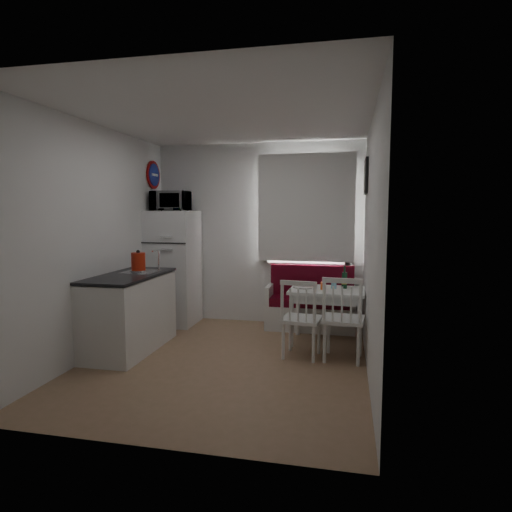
{
  "coord_description": "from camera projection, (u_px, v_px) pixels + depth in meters",
  "views": [
    {
      "loc": [
        1.27,
        -4.34,
        1.63
      ],
      "look_at": [
        0.24,
        0.5,
        1.11
      ],
      "focal_mm": 30.0,
      "sensor_mm": 36.0,
      "label": 1
    }
  ],
  "objects": [
    {
      "name": "curtain",
      "position": [
        306.0,
        208.0,
        5.94
      ],
      "size": [
        1.35,
        0.02,
        1.5
      ],
      "primitive_type": "cube",
      "color": "white",
      "rests_on": "wall_back"
    },
    {
      "name": "drinking_glass_orange",
      "position": [
        323.0,
        286.0,
        5.21
      ],
      "size": [
        0.06,
        0.06,
        0.09
      ],
      "primitive_type": "cylinder",
      "color": "orange",
      "rests_on": "dining_table"
    },
    {
      "name": "wall_front",
      "position": [
        150.0,
        261.0,
        2.82
      ],
      "size": [
        3.0,
        0.02,
        2.6
      ],
      "primitive_type": "cube",
      "color": "white",
      "rests_on": "floor"
    },
    {
      "name": "ceiling",
      "position": [
        223.0,
        116.0,
        4.38
      ],
      "size": [
        3.0,
        3.5,
        0.02
      ],
      "primitive_type": "cube",
      "color": "white",
      "rests_on": "wall_back"
    },
    {
      "name": "chair_right",
      "position": [
        343.0,
        310.0,
        4.57
      ],
      "size": [
        0.47,
        0.45,
        0.5
      ],
      "rotation": [
        0.0,
        0.0,
        -0.08
      ],
      "color": "white",
      "rests_on": "floor"
    },
    {
      "name": "kettle",
      "position": [
        138.0,
        262.0,
        5.07
      ],
      "size": [
        0.2,
        0.2,
        0.26
      ],
      "primitive_type": "cylinder",
      "color": "red",
      "rests_on": "kitchen_counter"
    },
    {
      "name": "wine_bottle",
      "position": [
        344.0,
        277.0,
        5.29
      ],
      "size": [
        0.07,
        0.07,
        0.28
      ],
      "primitive_type": null,
      "color": "#133B21",
      "rests_on": "dining_table"
    },
    {
      "name": "wall_right",
      "position": [
        371.0,
        245.0,
        4.21
      ],
      "size": [
        0.02,
        3.5,
        2.6
      ],
      "primitive_type": "cube",
      "color": "white",
      "rests_on": "floor"
    },
    {
      "name": "plate",
      "position": [
        303.0,
        287.0,
        5.33
      ],
      "size": [
        0.24,
        0.24,
        0.02
      ],
      "primitive_type": "cylinder",
      "color": "white",
      "rests_on": "dining_table"
    },
    {
      "name": "picture_frame",
      "position": [
        366.0,
        177.0,
        5.2
      ],
      "size": [
        0.04,
        0.52,
        0.42
      ],
      "primitive_type": "cube",
      "color": "black",
      "rests_on": "wall_right"
    },
    {
      "name": "wall_back",
      "position": [
        258.0,
        234.0,
        6.22
      ],
      "size": [
        3.0,
        0.02,
        2.6
      ],
      "primitive_type": "cube",
      "color": "white",
      "rests_on": "floor"
    },
    {
      "name": "window",
      "position": [
        306.0,
        212.0,
        6.01
      ],
      "size": [
        1.22,
        0.06,
        1.47
      ],
      "primitive_type": "cube",
      "color": "white",
      "rests_on": "wall_back"
    },
    {
      "name": "fridge",
      "position": [
        173.0,
        268.0,
        6.18
      ],
      "size": [
        0.65,
        0.65,
        1.63
      ],
      "primitive_type": "cube",
      "color": "white",
      "rests_on": "floor"
    },
    {
      "name": "wall_sign",
      "position": [
        154.0,
        175.0,
        6.15
      ],
      "size": [
        0.03,
        0.4,
        0.4
      ],
      "primitive_type": "cylinder",
      "rotation": [
        0.0,
        1.57,
        0.0
      ],
      "color": "navy",
      "rests_on": "wall_left"
    },
    {
      "name": "floor",
      "position": [
        225.0,
        361.0,
        4.66
      ],
      "size": [
        3.0,
        3.5,
        0.02
      ],
      "primitive_type": "cube",
      "color": "#91704D",
      "rests_on": "ground"
    },
    {
      "name": "microwave",
      "position": [
        170.0,
        201.0,
        6.03
      ],
      "size": [
        0.5,
        0.34,
        0.28
      ],
      "primitive_type": "imported",
      "color": "white",
      "rests_on": "fridge"
    },
    {
      "name": "dining_table",
      "position": [
        327.0,
        295.0,
        5.26
      ],
      "size": [
        0.93,
        0.67,
        0.68
      ],
      "rotation": [
        0.0,
        0.0,
        -0.04
      ],
      "color": "white",
      "rests_on": "floor"
    },
    {
      "name": "drinking_glass_blue",
      "position": [
        334.0,
        284.0,
        5.28
      ],
      "size": [
        0.07,
        0.07,
        0.11
      ],
      "primitive_type": "cylinder",
      "color": "#8BD5ED",
      "rests_on": "dining_table"
    },
    {
      "name": "chair_left",
      "position": [
        301.0,
        310.0,
        4.67
      ],
      "size": [
        0.46,
        0.44,
        0.48
      ],
      "rotation": [
        0.0,
        0.0,
        -0.12
      ],
      "color": "white",
      "rests_on": "floor"
    },
    {
      "name": "wall_left",
      "position": [
        97.0,
        241.0,
        4.83
      ],
      "size": [
        0.02,
        3.5,
        2.6
      ],
      "primitive_type": "cube",
      "color": "white",
      "rests_on": "floor"
    },
    {
      "name": "bench",
      "position": [
        311.0,
        308.0,
        5.93
      ],
      "size": [
        1.22,
        0.47,
        0.87
      ],
      "color": "white",
      "rests_on": "floor"
    },
    {
      "name": "kitchen_counter",
      "position": [
        130.0,
        312.0,
        5.01
      ],
      "size": [
        0.62,
        1.32,
        1.16
      ],
      "color": "white",
      "rests_on": "floor"
    }
  ]
}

